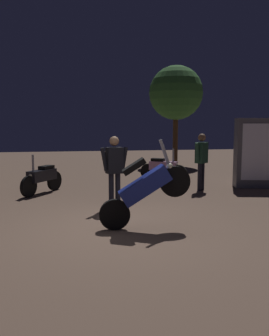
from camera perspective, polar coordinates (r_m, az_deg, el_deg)
ground_plane at (r=6.55m, az=-2.39°, el=-9.70°), size 40.00×40.00×0.00m
motorcycle_blue_foreground at (r=6.32m, az=1.67°, el=-3.37°), size 1.66×0.36×1.63m
motorcycle_black_parked_left at (r=10.01m, az=-14.83°, el=-1.56°), size 1.04×1.42×1.11m
motorcycle_pink_parked_right at (r=12.04m, az=4.70°, el=0.03°), size 1.43×1.01×1.11m
person_rider_beside at (r=7.95m, az=-3.30°, el=0.41°), size 0.66×0.31×1.64m
person_bystander_far at (r=10.29m, az=10.87°, el=1.81°), size 0.57×0.49×1.65m
tree_center_bg at (r=17.10m, az=6.78°, el=12.03°), size 2.56×2.56×4.72m
kiosk_billboard at (r=11.29m, az=20.10°, el=2.32°), size 1.67×0.87×2.10m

